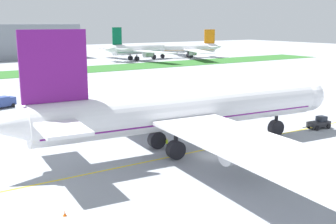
{
  "coord_description": "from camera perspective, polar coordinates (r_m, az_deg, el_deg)",
  "views": [
    {
      "loc": [
        -37.48,
        -45.27,
        18.94
      ],
      "look_at": [
        1.47,
        13.61,
        3.93
      ],
      "focal_mm": 45.23,
      "sensor_mm": 36.0,
      "label": 1
    }
  ],
  "objects": [
    {
      "name": "ground_plane",
      "position": [
        61.75,
        5.87,
        -5.92
      ],
      "size": [
        600.0,
        600.0,
        0.0
      ],
      "primitive_type": "plane",
      "color": "#9399A0",
      "rests_on": "ground"
    },
    {
      "name": "apron_taxi_line",
      "position": [
        63.95,
        4.19,
        -5.25
      ],
      "size": [
        280.0,
        0.36,
        0.01
      ],
      "primitive_type": "cube",
      "color": "yellow",
      "rests_on": "ground"
    },
    {
      "name": "grass_median_strip",
      "position": [
        167.74,
        -20.43,
        4.79
      ],
      "size": [
        320.0,
        24.0,
        0.1
      ],
      "primitive_type": "cube",
      "color": "#2D6628",
      "rests_on": "ground"
    },
    {
      "name": "airliner_foreground",
      "position": [
        62.46,
        2.03,
        0.18
      ],
      "size": [
        56.01,
        89.3,
        18.1
      ],
      "color": "white",
      "rests_on": "ground"
    },
    {
      "name": "pushback_tug",
      "position": [
        81.69,
        19.7,
        -1.4
      ],
      "size": [
        6.1,
        2.61,
        2.2
      ],
      "color": "#26262B",
      "rests_on": "ground"
    },
    {
      "name": "ground_crew_wingwalker_port",
      "position": [
        68.9,
        7.57,
        -3.22
      ],
      "size": [
        0.53,
        0.35,
        1.59
      ],
      "color": "black",
      "rests_on": "ground"
    },
    {
      "name": "ground_crew_marshaller_front",
      "position": [
        64.64,
        -0.14,
        -4.11
      ],
      "size": [
        0.48,
        0.46,
        1.64
      ],
      "color": "black",
      "rests_on": "ground"
    },
    {
      "name": "traffic_cone_near_nose",
      "position": [
        44.56,
        -13.75,
        -13.12
      ],
      "size": [
        0.36,
        0.36,
        0.58
      ],
      "color": "#F2590C",
      "rests_on": "ground"
    },
    {
      "name": "service_truck_fuel_bowser",
      "position": [
        102.17,
        -21.51,
        1.3
      ],
      "size": [
        6.3,
        3.99,
        2.55
      ],
      "color": "#33478C",
      "rests_on": "ground"
    },
    {
      "name": "parked_airliner_far_right",
      "position": [
        214.69,
        -4.29,
        8.41
      ],
      "size": [
        37.43,
        56.72,
        16.56
      ],
      "color": "white",
      "rests_on": "ground"
    },
    {
      "name": "parked_airliner_far_outer",
      "position": [
        231.94,
        2.46,
        8.58
      ],
      "size": [
        39.76,
        63.06,
        15.11
      ],
      "color": "white",
      "rests_on": "ground"
    }
  ]
}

